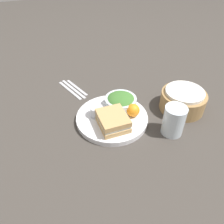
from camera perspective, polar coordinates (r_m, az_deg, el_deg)
name	(u,v)px	position (r m, az deg, el deg)	size (l,w,h in m)	color
ground_plane	(112,120)	(0.82, 0.00, -2.12)	(4.00, 4.00, 0.00)	#3D3833
plate	(112,118)	(0.82, 0.00, -1.60)	(0.27, 0.27, 0.02)	silver
sandwich	(113,121)	(0.75, 0.24, -2.29)	(0.11, 0.10, 0.05)	tan
salad_bowl	(121,101)	(0.84, 2.30, 2.80)	(0.12, 0.12, 0.05)	silver
dressing_cup	(97,111)	(0.80, -4.03, 0.18)	(0.05, 0.05, 0.04)	#B7B7BC
orange_wedge	(133,110)	(0.80, 5.53, 0.47)	(0.05, 0.05, 0.05)	orange
drink_glass	(174,120)	(0.77, 15.83, -2.15)	(0.07, 0.07, 0.11)	silver
bread_basket	(183,100)	(0.89, 18.02, 2.95)	(0.17, 0.17, 0.09)	#997547
fork	(70,90)	(0.99, -10.93, 5.59)	(0.17, 0.01, 0.01)	#B2B2B7
knife	(73,89)	(1.00, -10.05, 5.99)	(0.18, 0.01, 0.01)	#B2B2B7
spoon	(77,87)	(1.00, -9.19, 6.37)	(0.16, 0.01, 0.01)	#B2B2B7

